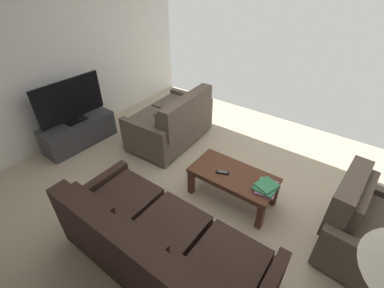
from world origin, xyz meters
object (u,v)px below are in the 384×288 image
at_px(flat_tv, 70,101).
at_px(sofa_main, 158,247).
at_px(coffee_table, 233,178).
at_px(armchair_side, 366,228).
at_px(book_stack, 266,187).
at_px(tv_remote, 222,172).
at_px(tv_stand, 79,132).
at_px(loveseat_near, 173,122).

bearing_deg(flat_tv, sofa_main, 160.75).
bearing_deg(coffee_table, armchair_side, -176.13).
xyz_separation_m(flat_tv, book_stack, (-3.02, -0.36, -0.34)).
relative_size(sofa_main, coffee_table, 1.97).
distance_m(coffee_table, tv_remote, 0.16).
xyz_separation_m(sofa_main, tv_stand, (2.51, -0.88, -0.15)).
relative_size(coffee_table, armchair_side, 1.01).
height_order(tv_stand, armchair_side, armchair_side).
distance_m(tv_stand, flat_tv, 0.56).
height_order(book_stack, tv_remote, book_stack).
bearing_deg(tv_stand, book_stack, -173.23).
xyz_separation_m(coffee_table, book_stack, (-0.42, 0.01, 0.10)).
relative_size(coffee_table, flat_tv, 0.98).
height_order(loveseat_near, flat_tv, flat_tv).
bearing_deg(flat_tv, loveseat_near, -142.07).
distance_m(tv_stand, armchair_side, 4.04).
bearing_deg(sofa_main, loveseat_near, -54.11).
height_order(armchair_side, tv_remote, armchair_side).
bearing_deg(tv_remote, book_stack, -174.22).
distance_m(armchair_side, book_stack, 1.00).
xyz_separation_m(coffee_table, flat_tv, (2.60, 0.37, 0.44)).
relative_size(loveseat_near, tv_remote, 8.38).
height_order(tv_stand, flat_tv, flat_tv).
bearing_deg(coffee_table, book_stack, 178.20).
height_order(tv_stand, tv_remote, tv_stand).
xyz_separation_m(coffee_table, armchair_side, (-1.41, -0.10, 0.03)).
bearing_deg(loveseat_near, sofa_main, 125.89).
height_order(flat_tv, tv_remote, flat_tv).
distance_m(flat_tv, armchair_side, 4.06).
bearing_deg(coffee_table, tv_remote, 30.01).
distance_m(loveseat_near, coffee_table, 1.51).
relative_size(flat_tv, book_stack, 3.30).
bearing_deg(loveseat_near, armchair_side, 170.63).
relative_size(sofa_main, loveseat_near, 1.48).
bearing_deg(coffee_table, sofa_main, 85.70).
xyz_separation_m(armchair_side, book_stack, (0.99, 0.11, 0.07)).
xyz_separation_m(loveseat_near, armchair_side, (-2.81, 0.46, -0.02)).
xyz_separation_m(sofa_main, armchair_side, (-1.50, -1.34, -0.00)).
distance_m(armchair_side, tv_remote, 1.54).
bearing_deg(armchair_side, sofa_main, 41.77).
bearing_deg(flat_tv, tv_stand, -80.19).
relative_size(coffee_table, tv_stand, 0.91).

